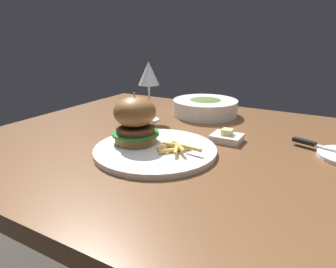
{
  "coord_description": "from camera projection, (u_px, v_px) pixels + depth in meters",
  "views": [
    {
      "loc": [
        0.34,
        -0.72,
        1.03
      ],
      "look_at": [
        -0.02,
        -0.09,
        0.78
      ],
      "focal_mm": 32.0,
      "sensor_mm": 36.0,
      "label": 1
    }
  ],
  "objects": [
    {
      "name": "dining_table",
      "position": [
        188.0,
        169.0,
        0.87
      ],
      "size": [
        1.19,
        0.96,
        0.74
      ],
      "color": "brown",
      "rests_on": "ground"
    },
    {
      "name": "main_plate",
      "position": [
        155.0,
        150.0,
        0.76
      ],
      "size": [
        0.31,
        0.31,
        0.01
      ],
      "primitive_type": "cylinder",
      "color": "white",
      "rests_on": "dining_table"
    },
    {
      "name": "burger_sandwich",
      "position": [
        135.0,
        120.0,
        0.77
      ],
      "size": [
        0.12,
        0.12,
        0.13
      ],
      "color": "#9E6B38",
      "rests_on": "main_plate"
    },
    {
      "name": "fries_pile",
      "position": [
        176.0,
        147.0,
        0.73
      ],
      "size": [
        0.11,
        0.08,
        0.02
      ],
      "color": "#EABC5B",
      "rests_on": "main_plate"
    },
    {
      "name": "wine_glass",
      "position": [
        149.0,
        76.0,
        0.99
      ],
      "size": [
        0.07,
        0.07,
        0.2
      ],
      "color": "silver",
      "rests_on": "dining_table"
    },
    {
      "name": "table_knife",
      "position": [
        326.0,
        148.0,
        0.75
      ],
      "size": [
        0.2,
        0.08,
        0.01
      ],
      "color": "silver",
      "rests_on": "bread_plate"
    },
    {
      "name": "butter_dish",
      "position": [
        227.0,
        137.0,
        0.83
      ],
      "size": [
        0.08,
        0.07,
        0.04
      ],
      "color": "white",
      "rests_on": "dining_table"
    },
    {
      "name": "soup_bowl",
      "position": [
        205.0,
        107.0,
        1.1
      ],
      "size": [
        0.24,
        0.24,
        0.06
      ],
      "color": "white",
      "rests_on": "dining_table"
    }
  ]
}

